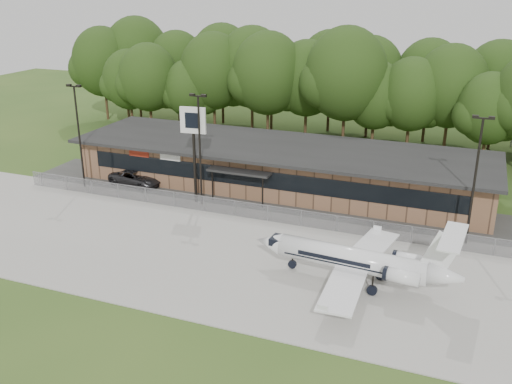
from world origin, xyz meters
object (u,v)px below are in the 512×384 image
at_px(business_jet, 359,261).
at_px(suv, 136,178).
at_px(terminal, 280,165).
at_px(pole_sign, 193,131).

xyz_separation_m(business_jet, suv, (-24.93, 11.66, -0.97)).
relative_size(terminal, suv, 7.39).
bearing_deg(business_jet, suv, 159.25).
relative_size(suv, pole_sign, 0.62).
relative_size(business_jet, pole_sign, 1.61).
bearing_deg(pole_sign, terminal, 45.22).
distance_m(business_jet, pole_sign, 20.28).
distance_m(terminal, pole_sign, 10.29).
height_order(business_jet, pole_sign, pole_sign).
bearing_deg(suv, business_jet, -108.95).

